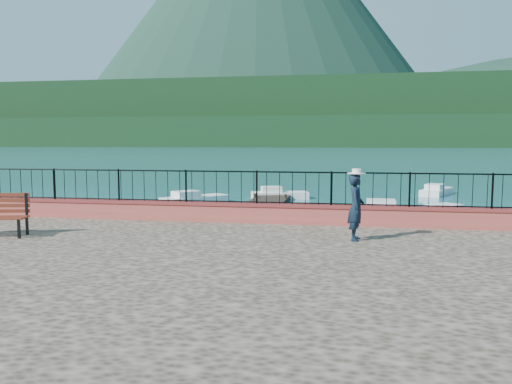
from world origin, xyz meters
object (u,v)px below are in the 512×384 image
(boat_0, at_px, (167,213))
(boat_4, at_px, (280,192))
(boat_1, at_px, (393,207))
(person, at_px, (356,207))
(boat_2, at_px, (453,211))
(boat_3, at_px, (195,197))
(boat_5, at_px, (437,189))

(boat_0, bearing_deg, boat_4, 72.40)
(boat_0, distance_m, boat_1, 10.94)
(person, relative_size, boat_2, 0.42)
(person, height_order, boat_4, person)
(boat_3, xyz_separation_m, boat_5, (14.81, 7.45, 0.00))
(boat_2, distance_m, boat_5, 11.39)
(boat_0, relative_size, boat_1, 0.91)
(boat_0, height_order, boat_2, same)
(boat_5, bearing_deg, person, -169.95)
(person, xyz_separation_m, boat_4, (-4.30, 18.88, -1.62))
(boat_0, bearing_deg, boat_1, 23.56)
(boat_0, height_order, boat_1, same)
(boat_2, xyz_separation_m, boat_4, (-9.00, 7.21, 0.00))
(boat_0, height_order, boat_3, same)
(boat_3, height_order, boat_4, same)
(person, bearing_deg, boat_4, 16.74)
(boat_1, bearing_deg, boat_4, 137.46)
(boat_3, relative_size, boat_4, 1.15)
(boat_4, bearing_deg, boat_2, -54.69)
(boat_1, xyz_separation_m, boat_3, (-10.98, 2.88, 0.00))
(boat_0, bearing_deg, boat_2, 15.65)
(person, distance_m, boat_3, 17.97)
(boat_2, bearing_deg, boat_0, 147.48)
(boat_2, bearing_deg, boat_4, 97.05)
(boat_4, bearing_deg, boat_5, 5.90)
(boat_1, bearing_deg, boat_3, 166.89)
(boat_2, distance_m, boat_4, 11.53)
(boat_4, bearing_deg, boat_3, -159.89)
(boat_1, distance_m, boat_4, 8.92)
(person, xyz_separation_m, boat_5, (5.94, 23.00, -1.62))
(boat_0, xyz_separation_m, boat_2, (12.90, 2.68, 0.00))
(boat_1, relative_size, boat_5, 1.02)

